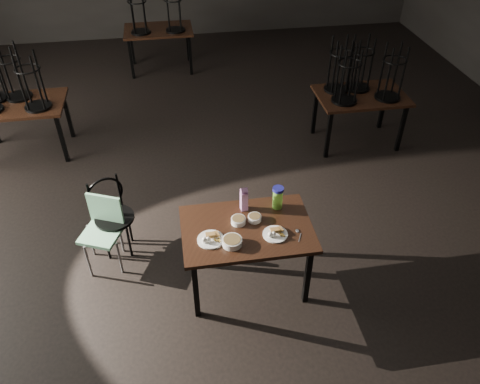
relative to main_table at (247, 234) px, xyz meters
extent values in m
plane|color=black|center=(-0.20, 1.04, -0.67)|extent=(12.00, 12.00, 0.00)
cube|color=black|center=(0.00, 0.00, 0.06)|extent=(1.20, 0.80, 0.04)
cube|color=black|center=(-0.52, -0.32, -0.32)|extent=(0.05, 0.05, 0.71)
cube|color=black|center=(0.52, -0.32, -0.32)|extent=(0.05, 0.05, 0.71)
cube|color=black|center=(-0.52, 0.32, -0.32)|extent=(0.05, 0.05, 0.71)
cube|color=black|center=(0.52, 0.32, -0.32)|extent=(0.05, 0.05, 0.71)
cylinder|color=white|center=(-0.35, -0.11, 0.09)|extent=(0.24, 0.24, 0.01)
cube|color=olive|center=(-0.34, -0.07, 0.14)|extent=(0.09, 0.09, 0.04)
cube|color=olive|center=(-0.31, -0.07, 0.14)|extent=(0.10, 0.10, 0.03)
ellipsoid|color=white|center=(-0.40, -0.14, 0.12)|extent=(0.05, 0.05, 0.06)
ellipsoid|color=white|center=(-0.37, -0.14, 0.12)|extent=(0.05, 0.05, 0.06)
cylinder|color=white|center=(0.23, -0.13, 0.09)|extent=(0.23, 0.23, 0.01)
cube|color=olive|center=(0.24, -0.10, 0.13)|extent=(0.08, 0.08, 0.04)
cube|color=olive|center=(0.27, -0.10, 0.13)|extent=(0.09, 0.09, 0.03)
ellipsoid|color=white|center=(0.18, -0.17, 0.12)|extent=(0.04, 0.04, 0.05)
ellipsoid|color=white|center=(0.21, -0.17, 0.12)|extent=(0.04, 0.04, 0.05)
cylinder|color=white|center=(-0.07, 0.08, 0.11)|extent=(0.14, 0.14, 0.05)
cylinder|color=brown|center=(-0.07, 0.08, 0.12)|extent=(0.12, 0.12, 0.01)
cylinder|color=white|center=(0.09, 0.09, 0.10)|extent=(0.13, 0.13, 0.05)
cylinder|color=brown|center=(0.09, 0.09, 0.12)|extent=(0.11, 0.11, 0.01)
cylinder|color=white|center=(-0.17, -0.19, 0.11)|extent=(0.18, 0.18, 0.06)
cylinder|color=brown|center=(-0.17, -0.19, 0.13)|extent=(0.15, 0.15, 0.01)
cube|color=#841877|center=(0.02, 0.26, 0.18)|extent=(0.07, 0.07, 0.21)
cube|color=#841877|center=(0.02, 0.26, 0.30)|extent=(0.07, 0.07, 0.06)
cylinder|color=#77CB3B|center=(0.34, 0.24, 0.18)|extent=(0.10, 0.10, 0.20)
cylinder|color=navy|center=(0.34, 0.24, 0.30)|extent=(0.11, 0.11, 0.03)
ellipsoid|color=silver|center=(0.44, -0.12, 0.08)|extent=(0.05, 0.06, 0.01)
cube|color=silver|center=(0.44, -0.21, 0.08)|extent=(0.05, 0.11, 0.00)
cylinder|color=black|center=(-1.27, 0.67, -0.22)|extent=(0.41, 0.41, 0.03)
torus|color=black|center=(-1.34, 0.83, -0.01)|extent=(0.37, 0.19, 0.39)
cylinder|color=black|center=(-1.15, 0.78, -0.44)|extent=(0.03, 0.03, 0.46)
cylinder|color=black|center=(-1.38, 0.78, -0.44)|extent=(0.03, 0.03, 0.46)
cylinder|color=black|center=(-1.38, 0.56, -0.44)|extent=(0.03, 0.03, 0.46)
cylinder|color=black|center=(-1.15, 0.56, -0.44)|extent=(0.03, 0.03, 0.46)
cube|color=#6BA780|center=(-1.39, 0.48, -0.25)|extent=(0.48, 0.48, 0.04)
cube|color=#6BA780|center=(-1.33, 0.63, -0.06)|extent=(0.35, 0.17, 0.35)
cylinder|color=slate|center=(-1.55, 0.33, -0.46)|extent=(0.02, 0.02, 0.42)
cylinder|color=slate|center=(-1.24, 0.33, -0.46)|extent=(0.02, 0.02, 0.42)
cylinder|color=slate|center=(-1.55, 0.64, -0.46)|extent=(0.02, 0.02, 0.42)
cylinder|color=slate|center=(-1.24, 0.64, -0.46)|extent=(0.02, 0.02, 0.42)
cube|color=black|center=(-2.57, 2.82, 0.06)|extent=(1.20, 0.80, 0.04)
cube|color=black|center=(-2.05, 2.50, -0.32)|extent=(0.05, 0.05, 0.71)
cube|color=black|center=(-2.05, 3.14, -0.32)|extent=(0.05, 0.05, 0.71)
cylinder|color=black|center=(-2.27, 2.67, 0.09)|extent=(0.34, 0.34, 0.03)
torus|color=black|center=(-2.27, 2.67, 0.59)|extent=(0.32, 0.32, 0.02)
cylinder|color=black|center=(-2.17, 2.77, 0.46)|extent=(0.03, 0.03, 0.70)
cylinder|color=black|center=(-2.37, 2.77, 0.46)|extent=(0.03, 0.03, 0.70)
cylinder|color=black|center=(-2.37, 2.57, 0.46)|extent=(0.03, 0.03, 0.70)
cylinder|color=black|center=(-2.17, 2.57, 0.46)|extent=(0.03, 0.03, 0.70)
cylinder|color=black|center=(-2.57, 3.00, 0.09)|extent=(0.34, 0.34, 0.03)
torus|color=black|center=(-2.57, 3.00, 0.59)|extent=(0.32, 0.32, 0.02)
cylinder|color=black|center=(-2.47, 3.10, 0.46)|extent=(0.03, 0.03, 0.70)
cylinder|color=black|center=(-2.67, 3.10, 0.46)|extent=(0.03, 0.03, 0.70)
cylinder|color=black|center=(-2.67, 2.90, 0.46)|extent=(0.03, 0.03, 0.70)
cylinder|color=black|center=(-2.47, 2.90, 0.46)|extent=(0.03, 0.03, 0.70)
cube|color=black|center=(1.98, 2.35, 0.06)|extent=(1.20, 0.80, 0.04)
cube|color=black|center=(1.46, 2.03, -0.32)|extent=(0.05, 0.05, 0.71)
cube|color=black|center=(2.50, 2.03, -0.32)|extent=(0.05, 0.05, 0.71)
cube|color=black|center=(1.46, 2.67, -0.32)|extent=(0.05, 0.05, 0.71)
cube|color=black|center=(2.50, 2.67, -0.32)|extent=(0.05, 0.05, 0.71)
cylinder|color=black|center=(1.68, 2.20, 0.09)|extent=(0.34, 0.34, 0.03)
torus|color=black|center=(1.68, 2.20, 0.59)|extent=(0.32, 0.32, 0.02)
cylinder|color=black|center=(1.78, 2.30, 0.46)|extent=(0.03, 0.03, 0.70)
cylinder|color=black|center=(1.59, 2.30, 0.46)|extent=(0.03, 0.03, 0.70)
cylinder|color=black|center=(1.59, 2.10, 0.46)|extent=(0.03, 0.03, 0.70)
cylinder|color=black|center=(1.78, 2.10, 0.46)|extent=(0.03, 0.03, 0.70)
cylinder|color=black|center=(2.28, 2.20, 0.09)|extent=(0.34, 0.34, 0.03)
torus|color=black|center=(2.28, 2.20, 0.59)|extent=(0.32, 0.32, 0.02)
cylinder|color=black|center=(2.38, 2.30, 0.46)|extent=(0.03, 0.03, 0.70)
cylinder|color=black|center=(2.19, 2.30, 0.46)|extent=(0.03, 0.03, 0.70)
cylinder|color=black|center=(2.19, 2.10, 0.46)|extent=(0.03, 0.03, 0.70)
cylinder|color=black|center=(2.38, 2.10, 0.46)|extent=(0.03, 0.03, 0.70)
cylinder|color=black|center=(1.98, 2.53, 0.09)|extent=(0.34, 0.34, 0.03)
torus|color=black|center=(1.98, 2.53, 0.59)|extent=(0.32, 0.32, 0.02)
cylinder|color=black|center=(2.08, 2.63, 0.46)|extent=(0.03, 0.03, 0.70)
cylinder|color=black|center=(1.89, 2.63, 0.46)|extent=(0.03, 0.03, 0.70)
cylinder|color=black|center=(1.89, 2.43, 0.46)|extent=(0.03, 0.03, 0.70)
cylinder|color=black|center=(2.08, 2.43, 0.46)|extent=(0.03, 0.03, 0.70)
cylinder|color=black|center=(1.68, 2.53, 0.09)|extent=(0.34, 0.34, 0.03)
torus|color=black|center=(1.68, 2.53, 0.59)|extent=(0.32, 0.32, 0.02)
cylinder|color=black|center=(1.78, 2.63, 0.46)|extent=(0.03, 0.03, 0.70)
cylinder|color=black|center=(1.59, 2.63, 0.46)|extent=(0.03, 0.03, 0.70)
cylinder|color=black|center=(1.59, 2.43, 0.46)|extent=(0.03, 0.03, 0.70)
cylinder|color=black|center=(1.78, 2.43, 0.46)|extent=(0.03, 0.03, 0.70)
cube|color=black|center=(-0.68, 5.32, 0.06)|extent=(1.20, 0.80, 0.04)
cube|color=black|center=(-1.20, 5.00, -0.32)|extent=(0.05, 0.05, 0.71)
cube|color=black|center=(-0.16, 5.00, -0.32)|extent=(0.05, 0.05, 0.71)
cube|color=black|center=(-1.20, 5.64, -0.32)|extent=(0.05, 0.05, 0.71)
cube|color=black|center=(-0.16, 5.64, -0.32)|extent=(0.05, 0.05, 0.71)
cylinder|color=black|center=(-0.98, 5.17, 0.09)|extent=(0.34, 0.34, 0.03)
torus|color=black|center=(-0.98, 5.17, 0.59)|extent=(0.32, 0.32, 0.02)
cylinder|color=black|center=(-0.88, 5.27, 0.46)|extent=(0.03, 0.03, 0.70)
cylinder|color=black|center=(-1.08, 5.27, 0.46)|extent=(0.03, 0.03, 0.70)
cylinder|color=black|center=(-1.08, 5.07, 0.46)|extent=(0.03, 0.03, 0.70)
cylinder|color=black|center=(-0.88, 5.07, 0.46)|extent=(0.03, 0.03, 0.70)
cylinder|color=black|center=(-0.38, 5.17, 0.09)|extent=(0.34, 0.34, 0.03)
torus|color=black|center=(-0.38, 5.17, 0.59)|extent=(0.32, 0.32, 0.02)
cylinder|color=black|center=(-0.28, 5.27, 0.46)|extent=(0.03, 0.03, 0.70)
cylinder|color=black|center=(-0.48, 5.27, 0.46)|extent=(0.03, 0.03, 0.70)
cylinder|color=black|center=(-0.48, 5.07, 0.46)|extent=(0.03, 0.03, 0.70)
cylinder|color=black|center=(-0.28, 5.07, 0.46)|extent=(0.03, 0.03, 0.70)
camera|label=1|loc=(-0.56, -3.08, 3.01)|focal=35.00mm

